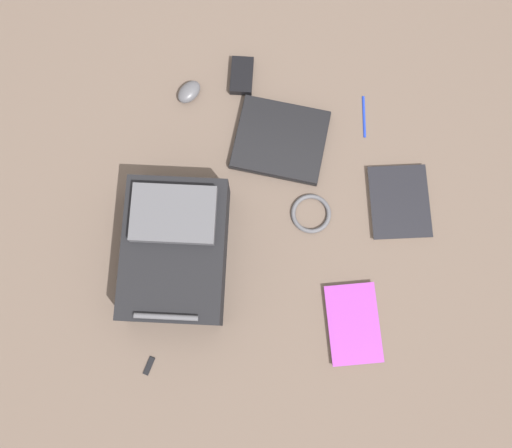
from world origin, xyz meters
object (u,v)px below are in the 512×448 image
at_px(book_red, 353,324).
at_px(book_comic, 399,202).
at_px(laptop, 280,140).
at_px(cable_coil, 311,214).
at_px(backpack, 176,249).
at_px(power_brick, 242,76).
at_px(pen_black, 364,116).
at_px(computer_mouse, 189,92).
at_px(usb_stick, 149,366).

bearing_deg(book_red, book_comic, -102.55).
bearing_deg(book_red, laptop, -59.49).
xyz_separation_m(book_red, cable_coil, (0.19, -0.33, -0.00)).
xyz_separation_m(book_red, book_comic, (-0.09, -0.42, -0.00)).
relative_size(backpack, cable_coil, 3.60).
xyz_separation_m(power_brick, pen_black, (-0.44, 0.07, -0.01)).
relative_size(book_red, computer_mouse, 3.08).
xyz_separation_m(book_comic, pen_black, (0.16, -0.28, -0.00)).
relative_size(backpack, book_red, 1.68).
height_order(laptop, cable_coil, laptop).
bearing_deg(book_comic, book_red, 77.45).
height_order(computer_mouse, cable_coil, computer_mouse).
xyz_separation_m(backpack, book_red, (-0.59, 0.12, -0.08)).
xyz_separation_m(book_comic, cable_coil, (0.28, 0.09, -0.00)).
distance_m(book_red, pen_black, 0.71).
bearing_deg(computer_mouse, book_comic, -168.40).
xyz_separation_m(book_comic, usb_stick, (0.71, 0.66, -0.01)).
relative_size(book_red, book_comic, 1.00).
bearing_deg(laptop, book_comic, 161.60).
bearing_deg(cable_coil, book_comic, -162.23).
xyz_separation_m(backpack, power_brick, (-0.09, -0.65, -0.07)).
relative_size(laptop, usb_stick, 5.39).
distance_m(book_red, book_comic, 0.43).
bearing_deg(power_brick, backpack, 82.28).
height_order(book_comic, usb_stick, book_comic).
height_order(laptop, power_brick, laptop).
height_order(backpack, book_comic, backpack).
bearing_deg(power_brick, cable_coil, 125.63).
distance_m(backpack, usb_stick, 0.38).
bearing_deg(pen_black, power_brick, -8.78).
xyz_separation_m(laptop, pen_black, (-0.27, -0.14, -0.01)).
height_order(computer_mouse, power_brick, computer_mouse).
height_order(backpack, cable_coil, backpack).
bearing_deg(usb_stick, book_comic, -136.75).
distance_m(backpack, laptop, 0.51).
relative_size(backpack, computer_mouse, 5.19).
height_order(laptop, usb_stick, laptop).
bearing_deg(computer_mouse, usb_stick, 123.70).
distance_m(laptop, book_comic, 0.45).
bearing_deg(book_comic, laptop, -18.40).
bearing_deg(power_brick, book_comic, 149.70).
xyz_separation_m(book_red, power_brick, (0.50, -0.77, 0.00)).
relative_size(book_red, power_brick, 2.15).
bearing_deg(book_red, computer_mouse, -45.25).
bearing_deg(laptop, power_brick, -50.37).
bearing_deg(book_red, backpack, -11.88).
bearing_deg(cable_coil, computer_mouse, -35.64).
bearing_deg(book_red, pen_black, -84.93).
relative_size(laptop, pen_black, 2.07).
bearing_deg(backpack, pen_black, -132.46).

